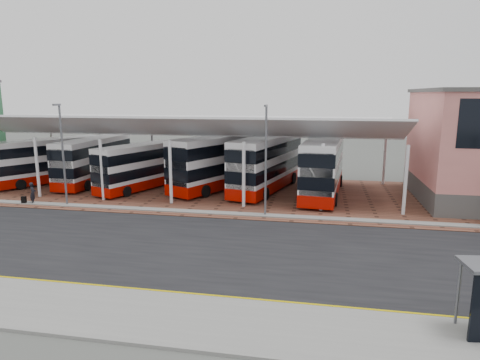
{
  "coord_description": "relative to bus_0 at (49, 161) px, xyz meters",
  "views": [
    {
      "loc": [
        5.82,
        -23.73,
        8.77
      ],
      "look_at": [
        0.07,
        6.57,
        2.58
      ],
      "focal_mm": 32.0,
      "sensor_mm": 36.0,
      "label": 1
    }
  ],
  "objects": [
    {
      "name": "sidewalk",
      "position": [
        20.78,
        -23.18,
        -2.17
      ],
      "size": [
        120.0,
        4.0,
        0.14
      ],
      "primitive_type": "cube",
      "color": "slate",
      "rests_on": "ground"
    },
    {
      "name": "bus_5",
      "position": [
        26.88,
        -0.28,
        0.28
      ],
      "size": [
        3.86,
        12.23,
        4.96
      ],
      "rotation": [
        0.0,
        0.0,
        -0.09
      ],
      "color": "silver",
      "rests_on": "forecourt"
    },
    {
      "name": "north_kerb",
      "position": [
        20.78,
        -7.98,
        -2.17
      ],
      "size": [
        120.0,
        0.8,
        0.14
      ],
      "primitive_type": "cube",
      "color": "slate",
      "rests_on": "ground"
    },
    {
      "name": "yellow_line_far",
      "position": [
        20.78,
        -20.88,
        -2.21
      ],
      "size": [
        120.0,
        0.12,
        0.01
      ],
      "primitive_type": "cube",
      "color": "#C9B300",
      "rests_on": "road"
    },
    {
      "name": "bus_3",
      "position": [
        17.4,
        0.75,
        0.27
      ],
      "size": [
        7.64,
        11.98,
        4.93
      ],
      "rotation": [
        0.0,
        0.0,
        -0.45
      ],
      "color": "silver",
      "rests_on": "forecourt"
    },
    {
      "name": "canopy",
      "position": [
        14.78,
        -0.24,
        3.56
      ],
      "size": [
        37.0,
        11.63,
        7.07
      ],
      "color": "silver",
      "rests_on": "ground"
    },
    {
      "name": "ground",
      "position": [
        20.78,
        -14.18,
        -2.24
      ],
      "size": [
        140.0,
        140.0,
        0.0
      ],
      "primitive_type": "plane",
      "color": "#444642"
    },
    {
      "name": "lamp_west",
      "position": [
        6.78,
        -7.91,
        2.12
      ],
      "size": [
        0.16,
        0.9,
        8.07
      ],
      "color": "#5C5E64",
      "rests_on": "ground"
    },
    {
      "name": "suitcase",
      "position": [
        3.13,
        -8.18,
        -1.87
      ],
      "size": [
        0.36,
        0.25,
        0.61
      ],
      "primitive_type": "cube",
      "color": "black",
      "rests_on": "forecourt"
    },
    {
      "name": "bus_2",
      "position": [
        10.31,
        -0.87,
        -0.09
      ],
      "size": [
        5.87,
        10.34,
        4.2
      ],
      "rotation": [
        0.0,
        0.0,
        -0.37
      ],
      "color": "silver",
      "rests_on": "forecourt"
    },
    {
      "name": "pedestrian",
      "position": [
        3.86,
        -7.99,
        -1.3
      ],
      "size": [
        0.65,
        0.76,
        1.77
      ],
      "primitive_type": "imported",
      "rotation": [
        0.0,
        0.0,
        1.99
      ],
      "color": "black",
      "rests_on": "forecourt"
    },
    {
      "name": "bus_1",
      "position": [
        4.48,
        0.65,
        0.04
      ],
      "size": [
        2.94,
        10.92,
        4.48
      ],
      "rotation": [
        0.0,
        0.0,
        -0.03
      ],
      "color": "silver",
      "rests_on": "forecourt"
    },
    {
      "name": "yellow_line_near",
      "position": [
        20.78,
        -21.18,
        -2.21
      ],
      "size": [
        120.0,
        0.12,
        0.01
      ],
      "primitive_type": "cube",
      "color": "#C9B300",
      "rests_on": "road"
    },
    {
      "name": "forecourt",
      "position": [
        22.78,
        -1.18,
        -2.21
      ],
      "size": [
        72.0,
        16.0,
        0.06
      ],
      "primitive_type": "cube",
      "color": "brown",
      "rests_on": "ground"
    },
    {
      "name": "bus_0",
      "position": [
        0.0,
        0.0,
        0.0
      ],
      "size": [
        7.61,
        10.37,
        4.39
      ],
      "rotation": [
        0.0,
        0.0,
        -0.54
      ],
      "color": "silver",
      "rests_on": "forecourt"
    },
    {
      "name": "bus_4",
      "position": [
        21.8,
        0.7,
        0.28
      ],
      "size": [
        5.56,
        12.32,
        4.95
      ],
      "rotation": [
        0.0,
        0.0,
        -0.24
      ],
      "color": "silver",
      "rests_on": "forecourt"
    },
    {
      "name": "road",
      "position": [
        20.78,
        -15.18,
        -2.23
      ],
      "size": [
        120.0,
        14.0,
        0.02
      ],
      "primitive_type": "cube",
      "color": "black",
      "rests_on": "ground"
    },
    {
      "name": "lamp_east",
      "position": [
        22.78,
        -7.91,
        2.12
      ],
      "size": [
        0.16,
        0.9,
        8.07
      ],
      "color": "#5C5E64",
      "rests_on": "ground"
    }
  ]
}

